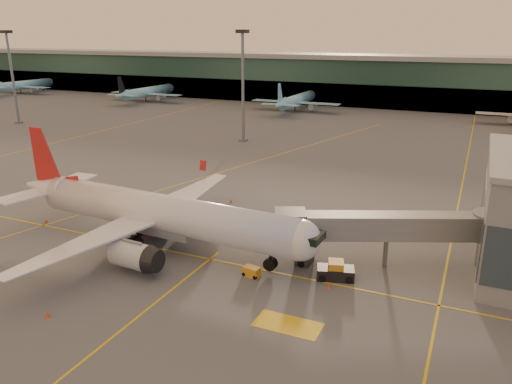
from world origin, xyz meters
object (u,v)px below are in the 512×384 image
at_px(main_airplane, 154,213).
at_px(pushback_tug, 336,272).
at_px(catering_truck, 152,217).
at_px(gpu_cart, 252,272).

height_order(main_airplane, pushback_tug, main_airplane).
height_order(catering_truck, pushback_tug, catering_truck).
distance_m(main_airplane, gpu_cart, 14.68).
height_order(main_airplane, catering_truck, main_airplane).
relative_size(main_airplane, gpu_cart, 21.97).
relative_size(main_airplane, pushback_tug, 10.06).
bearing_deg(catering_truck, pushback_tug, -23.48).
xyz_separation_m(main_airplane, catering_truck, (-2.73, 3.11, -1.95)).
xyz_separation_m(main_airplane, pushback_tug, (22.30, 0.63, -3.42)).
relative_size(main_airplane, catering_truck, 7.70).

